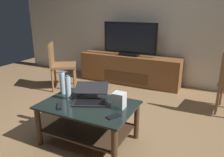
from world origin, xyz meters
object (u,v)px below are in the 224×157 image
Objects in this scene: television at (130,40)px; tv_remote at (60,106)px; coffee_table at (89,116)px; media_cabinet at (129,69)px; laptop at (91,96)px; water_bottle_near at (68,88)px; router_box at (119,100)px; side_chair at (59,63)px; soundbar_remote at (82,92)px; water_bottle_far at (63,83)px; cell_phone at (114,116)px.

tv_remote is at bearing -86.72° from television.
coffee_table is 2.14m from media_cabinet.
water_bottle_near reaches higher than laptop.
router_box reaches higher than coffee_table.
coffee_table is 6.30× the size of tv_remote.
side_chair is at bearing 93.59° from tv_remote.
coffee_table is at bearing -80.18° from television.
laptop is 0.27m from soundbar_remote.
water_bottle_near is 0.26m from soundbar_remote.
router_box is 0.77m from water_bottle_far.
soundbar_remote is at bearing 133.79° from coffee_table.
soundbar_remote is at bearing -85.85° from television.
laptop reaches higher than coffee_table.
water_bottle_far is 0.86m from cell_phone.
router_box reaches higher than cell_phone.
coffee_table is at bearing -16.33° from water_bottle_far.
soundbar_remote is (-0.56, 0.17, -0.07)m from router_box.
media_cabinet reaches higher than coffee_table.
cell_phone is 0.71m from soundbar_remote.
laptop is 0.42m from water_bottle_far.
side_chair reaches higher than water_bottle_near.
media_cabinet is 4.08× the size of laptop.
router_box reaches higher than soundbar_remote.
television is at bearing 39.49° from side_chair.
laptop is 0.35m from router_box.
tv_remote is at bearing -86.75° from media_cabinet.
side_chair reaches higher than media_cabinet.
television is 2.06m from laptop.
laptop reaches higher than cell_phone.
media_cabinet is at bearing 57.76° from tv_remote.
water_bottle_far is 0.39m from tv_remote.
media_cabinet reaches higher than tv_remote.
side_chair is 1.80m from laptop.
water_bottle_near is at bearing -87.46° from television.
water_bottle_near is at bearing 65.07° from tv_remote.
tv_remote is (-0.23, -0.19, 0.16)m from coffee_table.
television reaches higher than laptop.
water_bottle_near is at bearing -165.59° from laptop.
water_bottle_near reaches higher than coffee_table.
water_bottle_far reaches higher than cell_phone.
water_bottle_far is (-0.07, -1.98, 0.31)m from media_cabinet.
television is 6.62× the size of tv_remote.
side_chair is at bearing 168.64° from cell_phone.
television is 7.56× the size of cell_phone.
water_bottle_near reaches higher than cell_phone.
water_bottle_near reaches higher than router_box.
water_bottle_far is (0.96, -1.11, 0.11)m from side_chair.
water_bottle_near is (0.09, -2.09, 0.31)m from media_cabinet.
coffee_table is 6.06× the size of router_box.
side_chair is 3.00× the size of water_bottle_far.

